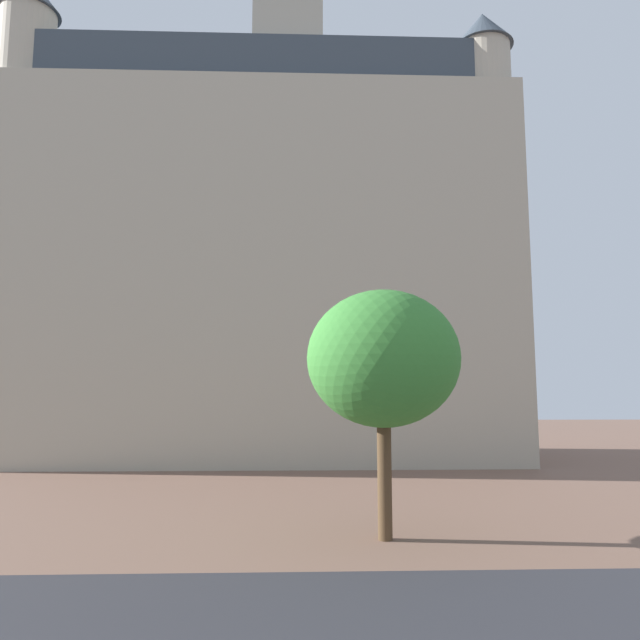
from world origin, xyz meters
TOP-DOWN VIEW (x-y plane):
  - ground_plane at (0.00, 10.00)m, footprint 120.00×120.00m
  - street_asphalt_strip at (0.00, 7.14)m, footprint 120.00×6.30m
  - landmark_building at (-2.76, 30.34)m, footprint 27.90×10.21m
  - tree_curb_far at (1.63, 12.80)m, footprint 4.03×4.03m

SIDE VIEW (x-z plane):
  - ground_plane at x=0.00m, z-range 0.00..0.00m
  - street_asphalt_strip at x=0.00m, z-range 0.00..0.00m
  - tree_curb_far at x=1.63m, z-range 1.39..7.83m
  - landmark_building at x=-2.76m, z-range -8.35..32.18m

